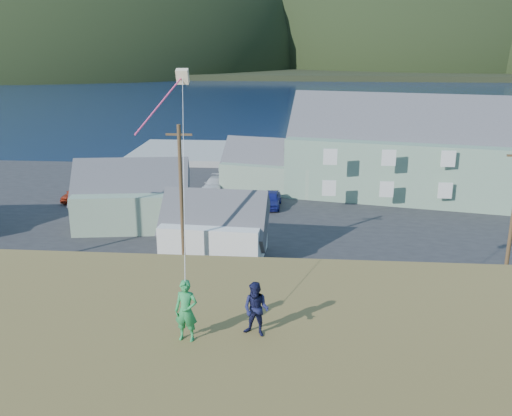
{
  "coord_description": "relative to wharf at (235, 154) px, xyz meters",
  "views": [
    {
      "loc": [
        2.62,
        -31.79,
        14.9
      ],
      "look_at": [
        0.96,
        -11.62,
        8.8
      ],
      "focal_mm": 40.0,
      "sensor_mm": 36.0,
      "label": 1
    }
  ],
  "objects": [
    {
      "name": "wharf",
      "position": [
        0.0,
        0.0,
        0.0
      ],
      "size": [
        26.0,
        14.0,
        0.9
      ],
      "primitive_type": "cube",
      "color": "gray",
      "rests_on": "ground"
    },
    {
      "name": "shed_palegreen_near",
      "position": [
        -5.01,
        -28.5,
        2.07
      ],
      "size": [
        9.91,
        7.01,
        6.66
      ],
      "rotation": [
        0.0,
        0.0,
        0.15
      ],
      "color": "gray",
      "rests_on": "waterfront_lot"
    },
    {
      "name": "far_shore",
      "position": [
        6.0,
        290.0,
        0.55
      ],
      "size": [
        900.0,
        320.0,
        2.0
      ],
      "primitive_type": "cube",
      "color": "black",
      "rests_on": "ground"
    },
    {
      "name": "grass_strip",
      "position": [
        6.0,
        -42.0,
        -0.4
      ],
      "size": [
        110.0,
        8.0,
        0.1
      ],
      "primitive_type": "cube",
      "color": "#4C3D19",
      "rests_on": "ground"
    },
    {
      "name": "kite_flyer_green",
      "position": [
        5.7,
        -58.53,
        7.59
      ],
      "size": [
        0.66,
        0.47,
        1.68
      ],
      "primitive_type": "imported",
      "rotation": [
        0.0,
        0.0,
        -0.12
      ],
      "color": "#248743",
      "rests_on": "hillside"
    },
    {
      "name": "far_hills",
      "position": [
        41.59,
        239.38,
        1.55
      ],
      "size": [
        760.0,
        265.0,
        143.0
      ],
      "color": "black",
      "rests_on": "ground"
    },
    {
      "name": "waterfront_lot",
      "position": [
        6.0,
        -23.0,
        -0.39
      ],
      "size": [
        72.0,
        36.0,
        0.12
      ],
      "primitive_type": "cube",
      "color": "#28282B",
      "rests_on": "ground"
    },
    {
      "name": "parked_cars",
      "position": [
        -3.15,
        -18.59,
        0.4
      ],
      "size": [
        24.81,
        12.83,
        1.58
      ],
      "color": "silver",
      "rests_on": "waterfront_lot"
    },
    {
      "name": "shed_palegreen_far",
      "position": [
        5.49,
        -16.35,
        2.0
      ],
      "size": [
        10.4,
        7.29,
        6.36
      ],
      "rotation": [
        0.0,
        0.0,
        -0.22
      ],
      "color": "gray",
      "rests_on": "waterfront_lot"
    },
    {
      "name": "kite_flyer_navy",
      "position": [
        7.5,
        -58.13,
        7.5
      ],
      "size": [
        0.87,
        0.77,
        1.51
      ],
      "primitive_type": "imported",
      "rotation": [
        0.0,
        0.0,
        -0.31
      ],
      "color": "#16183D",
      "rests_on": "hillside"
    },
    {
      "name": "lodge",
      "position": [
        24.05,
        -18.16,
        4.08
      ],
      "size": [
        34.64,
        15.86,
        11.77
      ],
      "rotation": [
        0.0,
        0.0,
        -0.2
      ],
      "color": "gray",
      "rests_on": "waterfront_lot"
    },
    {
      "name": "kite_rig",
      "position": [
        4.03,
        -50.66,
        12.81
      ],
      "size": [
        1.44,
        4.32,
        9.53
      ],
      "color": "beige",
      "rests_on": "ground"
    },
    {
      "name": "utility_poles",
      "position": [
        3.19,
        -38.5,
        4.41
      ],
      "size": [
        32.5,
        0.24,
        9.78
      ],
      "color": "#47331E",
      "rests_on": "waterfront_lot"
    },
    {
      "name": "shed_white",
      "position": [
        2.7,
        -34.85,
        1.79
      ],
      "size": [
        7.57,
        5.27,
        5.78
      ],
      "rotation": [
        0.0,
        0.0,
        -0.07
      ],
      "color": "silver",
      "rests_on": "waterfront_lot"
    },
    {
      "name": "ground",
      "position": [
        6.0,
        -40.0,
        -0.45
      ],
      "size": [
        900.0,
        900.0,
        0.0
      ],
      "primitive_type": "plane",
      "color": "#0A1638",
      "rests_on": "ground"
    }
  ]
}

